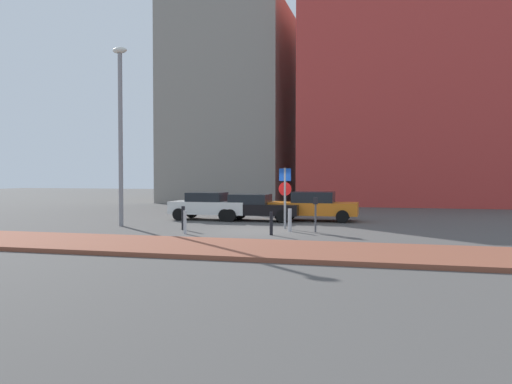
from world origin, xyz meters
TOP-DOWN VIEW (x-y plane):
  - ground_plane at (0.00, 0.00)m, footprint 120.00×120.00m
  - sidewalk_brick at (0.00, -5.50)m, footprint 40.00×3.90m
  - parked_car_white at (-3.77, 4.80)m, footprint 4.11×2.01m
  - parked_car_black at (-1.25, 4.87)m, footprint 4.41×2.10m
  - parked_car_orange at (1.67, 5.48)m, footprint 4.53×2.09m
  - parking_sign_post at (0.98, 1.39)m, footprint 0.59×0.15m
  - parking_meter at (2.49, 0.24)m, footprint 0.18×0.14m
  - street_lamp at (-6.60, 0.60)m, footprint 0.70×0.36m
  - traffic_bollard_near at (-3.16, -0.24)m, footprint 0.15×0.15m
  - traffic_bollard_mid at (1.40, 0.33)m, footprint 0.16×0.16m
  - traffic_bollard_far at (0.95, -1.18)m, footprint 0.13×0.13m
  - traffic_bollard_edge at (-2.52, -1.61)m, footprint 0.13×0.13m
  - building_colorful_midrise at (8.24, 24.43)m, footprint 19.33×13.70m
  - building_under_construction at (-8.47, 25.62)m, footprint 10.46×13.84m

SIDE VIEW (x-z plane):
  - ground_plane at x=0.00m, z-range 0.00..0.00m
  - sidewalk_brick at x=0.00m, z-range 0.00..0.14m
  - traffic_bollard_far at x=0.95m, z-range 0.00..0.92m
  - traffic_bollard_edge at x=-2.52m, z-range 0.00..0.93m
  - traffic_bollard_mid at x=1.40m, z-range 0.00..0.96m
  - traffic_bollard_near at x=-3.16m, z-range 0.00..1.03m
  - parked_car_black at x=-1.25m, z-range 0.03..1.40m
  - parked_car_white at x=-3.77m, z-range 0.03..1.48m
  - parked_car_orange at x=1.67m, z-range 0.02..1.53m
  - parking_meter at x=2.49m, z-range 0.21..1.66m
  - parking_sign_post at x=0.98m, z-range 0.34..3.02m
  - street_lamp at x=-6.60m, z-range 0.64..8.89m
  - building_under_construction at x=-8.47m, z-range 0.00..17.27m
  - building_colorful_midrise at x=8.24m, z-range 0.00..22.93m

